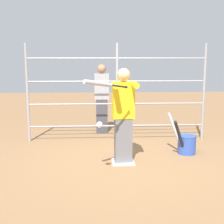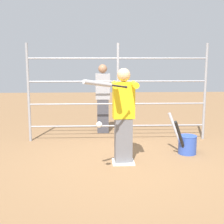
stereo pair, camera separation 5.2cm
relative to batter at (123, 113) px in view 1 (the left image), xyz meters
The scene contains 8 objects.
ground_plane 0.93m from the batter, 90.00° to the right, with size 24.00×24.00×0.00m, color olive.
home_plate 0.92m from the batter, 90.00° to the right, with size 0.40×0.40×0.02m.
fence_backstop 1.63m from the batter, 90.00° to the right, with size 4.09×0.06×2.22m.
batter is the anchor object (origin of this frame).
baseball_bat_swinging 1.08m from the batter, 63.80° to the left, with size 0.70×0.66×0.19m.
softball_in_flight 0.83m from the batter, 57.85° to the left, with size 0.10×0.10×0.10m.
bat_bucket 1.56m from the batter, 159.53° to the right, with size 0.58×0.57×0.82m.
bystander_behind_fence 2.41m from the batter, 82.09° to the right, with size 0.36×0.22×1.74m.
Camera 1 is at (0.50, 5.45, 1.88)m, focal length 50.00 mm.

